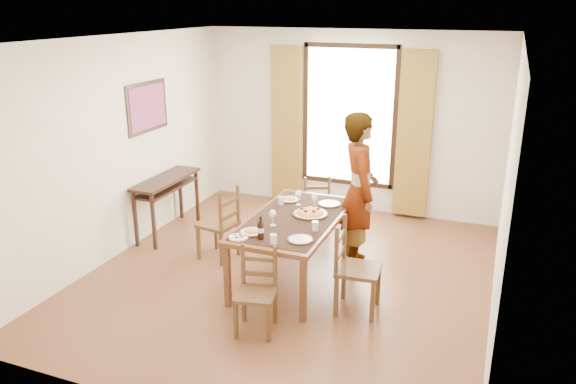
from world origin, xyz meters
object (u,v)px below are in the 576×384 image
(man, at_px, (359,191))
(console_table, at_px, (166,186))
(dining_table, at_px, (294,223))
(pasta_platter, at_px, (310,211))

(man, bearing_deg, console_table, 64.85)
(dining_table, bearing_deg, console_table, 163.24)
(console_table, xyz_separation_m, pasta_platter, (2.24, -0.50, 0.12))
(console_table, height_order, man, man)
(man, bearing_deg, pasta_platter, 113.03)
(console_table, relative_size, dining_table, 0.65)
(console_table, relative_size, man, 0.64)
(dining_table, distance_m, man, 0.89)
(dining_table, bearing_deg, man, 46.80)
(dining_table, bearing_deg, pasta_platter, 42.91)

